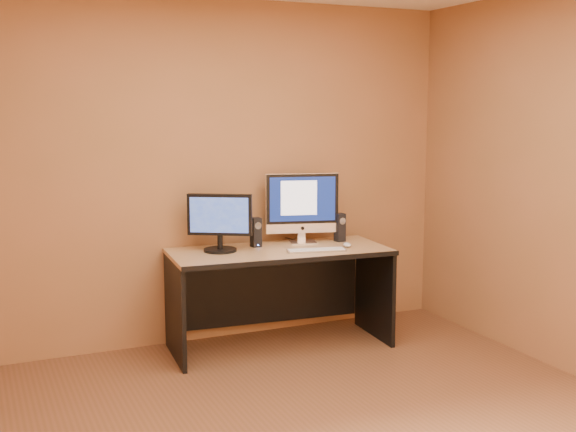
% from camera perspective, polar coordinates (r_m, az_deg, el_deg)
% --- Properties ---
extents(walls, '(4.00, 4.00, 2.60)m').
position_cam_1_polar(walls, '(3.67, 3.04, 0.87)').
color(walls, '#98603D').
rests_on(walls, ground).
extents(desk, '(1.66, 0.83, 0.75)m').
position_cam_1_polar(desk, '(5.44, -0.67, -6.53)').
color(desk, tan).
rests_on(desk, ground).
extents(imac, '(0.61, 0.35, 0.55)m').
position_cam_1_polar(imac, '(5.58, 1.18, 0.67)').
color(imac, silver).
rests_on(imac, desk).
extents(second_monitor, '(0.54, 0.45, 0.42)m').
position_cam_1_polar(second_monitor, '(5.28, -5.41, -0.54)').
color(second_monitor, black).
rests_on(second_monitor, desk).
extents(speaker_left, '(0.08, 0.08, 0.22)m').
position_cam_1_polar(speaker_left, '(5.45, -2.56, -1.29)').
color(speaker_left, black).
rests_on(speaker_left, desk).
extents(speaker_right, '(0.07, 0.08, 0.22)m').
position_cam_1_polar(speaker_right, '(5.68, 4.12, -0.91)').
color(speaker_right, black).
rests_on(speaker_right, desk).
extents(keyboard, '(0.45, 0.21, 0.02)m').
position_cam_1_polar(keyboard, '(5.29, 2.26, -2.71)').
color(keyboard, '#B0B0B4').
rests_on(keyboard, desk).
extents(mouse, '(0.08, 0.11, 0.04)m').
position_cam_1_polar(mouse, '(5.47, 4.70, -2.27)').
color(mouse, silver).
rests_on(mouse, desk).
extents(cable_a, '(0.06, 0.22, 0.01)m').
position_cam_1_polar(cable_a, '(5.73, 0.46, -1.88)').
color(cable_a, black).
rests_on(cable_a, desk).
extents(cable_b, '(0.11, 0.15, 0.01)m').
position_cam_1_polar(cable_b, '(5.74, 0.46, -1.87)').
color(cable_b, black).
rests_on(cable_b, desk).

